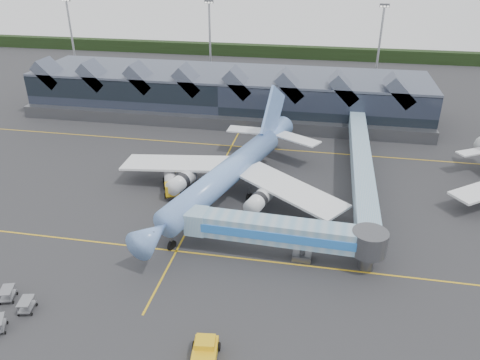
% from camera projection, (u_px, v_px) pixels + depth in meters
% --- Properties ---
extents(ground, '(260.00, 260.00, 0.00)m').
position_uv_depth(ground, '(193.00, 219.00, 67.95)').
color(ground, '#262628').
rests_on(ground, ground).
extents(taxi_stripes, '(120.00, 60.00, 0.01)m').
position_uv_depth(taxi_stripes, '(210.00, 188.00, 76.71)').
color(taxi_stripes, gold).
rests_on(taxi_stripes, ground).
extents(tree_line_far, '(260.00, 4.00, 4.00)m').
position_uv_depth(tree_line_far, '(279.00, 51.00, 163.41)').
color(tree_line_far, black).
rests_on(tree_line_far, ground).
extents(terminal, '(90.00, 22.25, 12.52)m').
position_uv_depth(terminal, '(227.00, 93.00, 108.06)').
color(terminal, black).
rests_on(terminal, ground).
extents(light_masts, '(132.40, 42.56, 22.45)m').
position_uv_depth(light_masts, '(344.00, 50.00, 113.84)').
color(light_masts, '#9C9EA4').
rests_on(light_masts, ground).
extents(main_airliner, '(37.09, 43.60, 14.28)m').
position_uv_depth(main_airliner, '(230.00, 171.00, 72.61)').
color(main_airliner, '#678CD1').
rests_on(main_airliner, ground).
extents(jet_bridge, '(25.20, 4.68, 5.36)m').
position_uv_depth(jet_bridge, '(294.00, 234.00, 58.00)').
color(jet_bridge, '#73A0C0').
rests_on(jet_bridge, ground).
extents(fuel_truck, '(4.99, 8.64, 2.94)m').
position_uv_depth(fuel_truck, '(171.00, 180.00, 75.59)').
color(fuel_truck, black).
rests_on(fuel_truck, ground).
extents(pushback_tug, '(3.11, 4.50, 1.89)m').
position_uv_depth(pushback_tug, '(205.00, 352.00, 44.80)').
color(pushback_tug, gold).
rests_on(pushback_tug, ground).
extents(baggage_carts, '(7.31, 6.82, 1.45)m').
position_uv_depth(baggage_carts, '(3.00, 305.00, 50.66)').
color(baggage_carts, gray).
rests_on(baggage_carts, ground).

